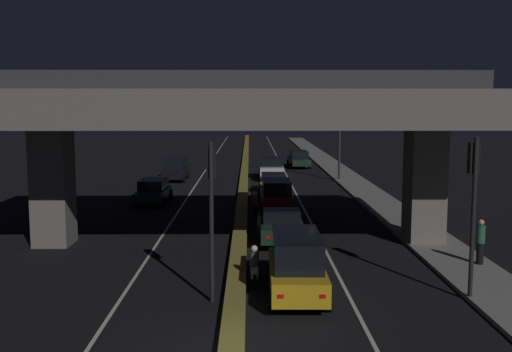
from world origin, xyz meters
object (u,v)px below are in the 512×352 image
(street_lamp, at_px, (335,120))
(car_dark_green_second, at_px, (281,225))
(car_dark_red_third, at_px, (276,194))
(motorcycle_black_filtering_far, at_px, (255,207))
(pedestrian_on_sidewalk, at_px, (480,242))
(motorcycle_white_filtering_near, at_px, (254,267))
(car_black_second_oncoming, at_px, (175,169))
(motorcycle_blue_filtering_mid, at_px, (261,227))
(traffic_light_right_of_median, at_px, (473,190))
(car_taxi_yellow_fourth, at_px, (273,183))
(car_dark_green_lead_oncoming, at_px, (154,190))
(traffic_light_left_of_median, at_px, (211,193))
(car_white_fifth, at_px, (271,168))
(car_dark_green_sixth, at_px, (299,159))
(car_taxi_yellow_lead, at_px, (297,264))

(street_lamp, relative_size, car_dark_green_second, 1.87)
(street_lamp, distance_m, car_dark_red_third, 14.60)
(car_dark_green_second, height_order, motorcycle_black_filtering_far, motorcycle_black_filtering_far)
(pedestrian_on_sidewalk, bearing_deg, car_dark_red_third, 119.62)
(motorcycle_black_filtering_far, xyz_separation_m, pedestrian_on_sidewalk, (8.37, -9.81, 0.39))
(car_dark_red_third, bearing_deg, motorcycle_white_filtering_near, 174.20)
(car_black_second_oncoming, height_order, motorcycle_blue_filtering_mid, car_black_second_oncoming)
(car_black_second_oncoming, bearing_deg, motorcycle_black_filtering_far, 21.92)
(car_black_second_oncoming, height_order, pedestrian_on_sidewalk, pedestrian_on_sidewalk)
(traffic_light_right_of_median, height_order, car_taxi_yellow_fourth, traffic_light_right_of_median)
(street_lamp, height_order, car_taxi_yellow_fourth, street_lamp)
(car_dark_green_lead_oncoming, relative_size, motorcycle_white_filtering_near, 2.52)
(car_taxi_yellow_fourth, distance_m, motorcycle_white_filtering_near, 21.08)
(car_dark_green_second, distance_m, motorcycle_blue_filtering_mid, 0.96)
(traffic_light_left_of_median, height_order, car_taxi_yellow_fourth, traffic_light_left_of_median)
(car_dark_red_third, bearing_deg, car_taxi_yellow_fourth, -0.85)
(car_white_fifth, height_order, motorcycle_black_filtering_far, car_white_fifth)
(motorcycle_white_filtering_near, distance_m, motorcycle_black_filtering_far, 11.73)
(car_white_fifth, relative_size, pedestrian_on_sidewalk, 2.72)
(car_dark_green_lead_oncoming, bearing_deg, car_dark_green_sixth, 153.28)
(traffic_light_left_of_median, height_order, car_dark_green_second, traffic_light_left_of_median)
(car_taxi_yellow_fourth, bearing_deg, car_white_fifth, -0.11)
(car_dark_red_third, height_order, pedestrian_on_sidewalk, pedestrian_on_sidewalk)
(motorcycle_white_filtering_near, height_order, motorcycle_black_filtering_far, motorcycle_black_filtering_far)
(car_dark_red_third, relative_size, motorcycle_black_filtering_far, 2.36)
(traffic_light_left_of_median, distance_m, car_taxi_yellow_lead, 3.62)
(traffic_light_left_of_median, relative_size, motorcycle_black_filtering_far, 2.48)
(car_white_fifth, distance_m, car_dark_green_lead_oncoming, 14.13)
(car_dark_green_sixth, distance_m, car_dark_green_lead_oncoming, 23.12)
(car_taxi_yellow_lead, height_order, car_dark_green_second, car_taxi_yellow_lead)
(car_white_fifth, bearing_deg, motorcycle_blue_filtering_mid, 176.94)
(car_white_fifth, bearing_deg, car_taxi_yellow_lead, 179.70)
(traffic_light_right_of_median, distance_m, motorcycle_blue_filtering_mid, 10.85)
(car_taxi_yellow_lead, xyz_separation_m, car_dark_green_sixth, (3.24, 38.64, -0.18))
(street_lamp, height_order, car_dark_green_sixth, street_lamp)
(car_taxi_yellow_lead, height_order, car_white_fifth, car_taxi_yellow_lead)
(motorcycle_white_filtering_near, height_order, pedestrian_on_sidewalk, pedestrian_on_sidewalk)
(car_dark_green_lead_oncoming, height_order, motorcycle_white_filtering_near, car_dark_green_lead_oncoming)
(motorcycle_blue_filtering_mid, bearing_deg, car_taxi_yellow_fourth, -5.43)
(car_white_fifth, bearing_deg, car_dark_red_third, 179.36)
(motorcycle_blue_filtering_mid, xyz_separation_m, motorcycle_black_filtering_far, (-0.23, 5.19, 0.02))
(car_taxi_yellow_fourth, height_order, motorcycle_black_filtering_far, motorcycle_black_filtering_far)
(car_taxi_yellow_lead, bearing_deg, car_white_fifth, 0.26)
(car_taxi_yellow_fourth, xyz_separation_m, pedestrian_on_sidewalk, (7.01, -19.11, 0.31))
(car_white_fifth, xyz_separation_m, motorcycle_white_filtering_near, (-1.62, -28.77, -0.34))
(car_white_fifth, bearing_deg, car_taxi_yellow_fourth, 179.15)
(car_white_fifth, height_order, motorcycle_white_filtering_near, car_white_fifth)
(car_taxi_yellow_fourth, bearing_deg, motorcycle_blue_filtering_mid, 176.51)
(street_lamp, height_order, car_dark_green_lead_oncoming, street_lamp)
(car_taxi_yellow_fourth, bearing_deg, motorcycle_white_filtering_near, 176.96)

